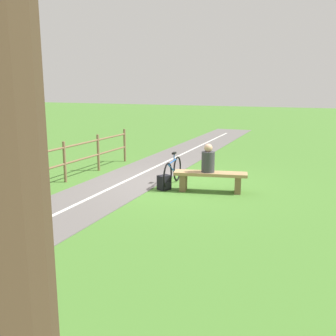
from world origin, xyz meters
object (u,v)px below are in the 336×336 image
(person_seated, at_px, (208,160))
(bicycle, at_px, (173,171))
(backpack, at_px, (164,183))
(bench, at_px, (210,178))

(person_seated, height_order, bicycle, person_seated)
(person_seated, bearing_deg, bicycle, -27.57)
(person_seated, distance_m, backpack, 1.32)
(bench, bearing_deg, person_seated, 0.00)
(person_seated, distance_m, bicycle, 1.23)
(backpack, bearing_deg, person_seated, -166.58)
(bicycle, relative_size, backpack, 4.25)
(person_seated, bearing_deg, backpack, 1.27)
(bicycle, bearing_deg, backpack, -6.71)
(person_seated, bearing_deg, bench, -180.00)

